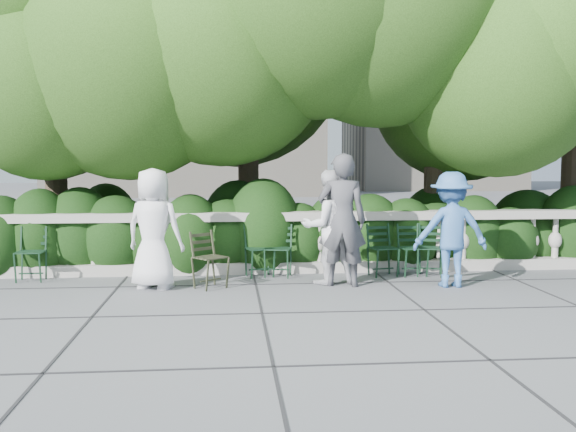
{
  "coord_description": "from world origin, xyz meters",
  "views": [
    {
      "loc": [
        -0.88,
        -8.56,
        1.84
      ],
      "look_at": [
        0.0,
        1.0,
        1.0
      ],
      "focal_mm": 40.0,
      "sensor_mm": 36.0,
      "label": 1
    }
  ],
  "objects": [
    {
      "name": "ground",
      "position": [
        0.0,
        0.0,
        0.0
      ],
      "size": [
        90.0,
        90.0,
        0.0
      ],
      "primitive_type": "plane",
      "color": "#525359",
      "rests_on": "ground"
    },
    {
      "name": "chair_c",
      "position": [
        -0.15,
        1.27,
        0.0
      ],
      "size": [
        0.54,
        0.57,
        0.84
      ],
      "primitive_type": null,
      "rotation": [
        0.0,
        0.0,
        -0.23
      ],
      "color": "black",
      "rests_on": "ground"
    },
    {
      "name": "chair_a",
      "position": [
        -3.89,
        1.25,
        0.0
      ],
      "size": [
        0.44,
        0.48,
        0.84
      ],
      "primitive_type": null,
      "rotation": [
        0.0,
        0.0,
        0.01
      ],
      "color": "black",
      "rests_on": "ground"
    },
    {
      "name": "chair_b",
      "position": [
        -0.37,
        1.31,
        0.0
      ],
      "size": [
        0.55,
        0.58,
        0.84
      ],
      "primitive_type": null,
      "rotation": [
        0.0,
        0.0,
        0.26
      ],
      "color": "black",
      "rests_on": "ground"
    },
    {
      "name": "person_casual_man",
      "position": [
        0.58,
        0.82,
        0.85
      ],
      "size": [
        0.94,
        0.81,
        1.7
      ],
      "primitive_type": "imported",
      "rotation": [
        0.0,
        0.0,
        3.36
      ],
      "color": "silver",
      "rests_on": "ground"
    },
    {
      "name": "chair_d",
      "position": [
        2.24,
        1.14,
        0.0
      ],
      "size": [
        0.55,
        0.58,
        0.84
      ],
      "primitive_type": null,
      "rotation": [
        0.0,
        0.0,
        -0.27
      ],
      "color": "black",
      "rests_on": "ground"
    },
    {
      "name": "chair_e",
      "position": [
        1.57,
        1.18,
        0.0
      ],
      "size": [
        0.53,
        0.56,
        0.84
      ],
      "primitive_type": null,
      "rotation": [
        0.0,
        0.0,
        0.2
      ],
      "color": "black",
      "rests_on": "ground"
    },
    {
      "name": "chair_f",
      "position": [
        2.03,
        1.16,
        0.0
      ],
      "size": [
        0.48,
        0.51,
        0.84
      ],
      "primitive_type": null,
      "rotation": [
        0.0,
        0.0,
        0.08
      ],
      "color": "black",
      "rests_on": "ground"
    },
    {
      "name": "person_older_blue",
      "position": [
        2.32,
        0.42,
        0.84
      ],
      "size": [
        1.1,
        0.66,
        1.67
      ],
      "primitive_type": "imported",
      "rotation": [
        0.0,
        0.0,
        3.1
      ],
      "color": "#3868AA",
      "rests_on": "ground"
    },
    {
      "name": "tree_canopy",
      "position": [
        0.69,
        3.19,
        3.96
      ],
      "size": [
        15.04,
        6.52,
        6.78
      ],
      "color": "#3F3023",
      "rests_on": "ground"
    },
    {
      "name": "shrub_hedge",
      "position": [
        0.0,
        3.0,
        0.0
      ],
      "size": [
        15.0,
        2.6,
        1.7
      ],
      "primitive_type": null,
      "color": "black",
      "rests_on": "ground"
    },
    {
      "name": "chair_weathered",
      "position": [
        -1.07,
        0.48,
        0.0
      ],
      "size": [
        0.64,
        0.65,
        0.84
      ],
      "primitive_type": null,
      "rotation": [
        0.0,
        0.0,
        0.66
      ],
      "color": "black",
      "rests_on": "ground"
    },
    {
      "name": "person_woman_grey",
      "position": [
        0.75,
        0.61,
        0.97
      ],
      "size": [
        0.79,
        0.6,
        1.94
      ],
      "primitive_type": "imported",
      "rotation": [
        0.0,
        0.0,
        2.93
      ],
      "color": "#414146",
      "rests_on": "ground"
    },
    {
      "name": "person_businessman",
      "position": [
        -1.95,
        0.66,
        0.86
      ],
      "size": [
        0.98,
        0.81,
        1.73
      ],
      "primitive_type": "imported",
      "rotation": [
        0.0,
        0.0,
        2.79
      ],
      "color": "white",
      "rests_on": "ground"
    },
    {
      "name": "balustrade",
      "position": [
        0.0,
        1.8,
        0.49
      ],
      "size": [
        12.0,
        0.44,
        1.0
      ],
      "color": "#9E998E",
      "rests_on": "ground"
    }
  ]
}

